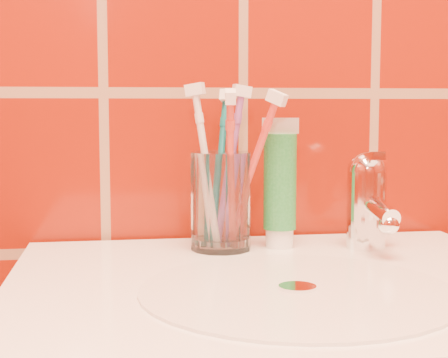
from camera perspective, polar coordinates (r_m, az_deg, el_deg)
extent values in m
cube|color=white|center=(0.73, 5.02, -14.37)|extent=(0.56, 0.46, 0.16)
cylinder|color=silver|center=(0.66, 6.12, -9.14)|extent=(0.30, 0.30, 0.00)
cylinder|color=white|center=(0.66, 6.13, -8.97)|extent=(0.04, 0.04, 0.00)
cylinder|color=white|center=(0.83, -0.25, -1.85)|extent=(0.08, 0.08, 0.12)
cylinder|color=white|center=(0.86, 4.63, -4.90)|extent=(0.03, 0.03, 0.02)
cylinder|color=#1B7230|center=(0.85, 4.67, -0.20)|extent=(0.04, 0.04, 0.12)
cube|color=beige|center=(0.84, 4.71, 4.44)|extent=(0.04, 0.01, 0.02)
cylinder|color=white|center=(0.86, 11.73, -2.52)|extent=(0.05, 0.05, 0.09)
sphere|color=white|center=(0.86, 11.79, 0.62)|extent=(0.05, 0.05, 0.05)
cylinder|color=white|center=(0.83, 12.66, -2.39)|extent=(0.02, 0.09, 0.03)
cube|color=white|center=(0.84, 12.10, 1.77)|extent=(0.02, 0.06, 0.01)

